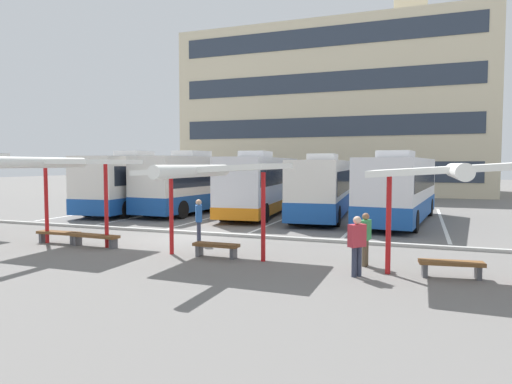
{
  "coord_description": "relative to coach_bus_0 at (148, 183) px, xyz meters",
  "views": [
    {
      "loc": [
        8.95,
        -15.87,
        2.98
      ],
      "look_at": [
        1.99,
        3.13,
        1.72
      ],
      "focal_mm": 31.7,
      "sensor_mm": 36.0,
      "label": 1
    }
  ],
  "objects": [
    {
      "name": "lane_stripe_2",
      "position": [
        5.8,
        -0.13,
        -1.74
      ],
      "size": [
        0.16,
        14.0,
        0.01
      ],
      "primitive_type": "cube",
      "color": "white",
      "rests_on": "ground"
    },
    {
      "name": "lane_stripe_4",
      "position": [
        13.81,
        -0.13,
        -1.74
      ],
      "size": [
        0.16,
        14.0,
        0.01
      ],
      "primitive_type": "cube",
      "color": "white",
      "rests_on": "ground"
    },
    {
      "name": "bench_2",
      "position": [
        3.97,
        -11.91,
        -1.41
      ],
      "size": [
        1.75,
        0.48,
        0.45
      ],
      "color": "brown",
      "rests_on": "ground"
    },
    {
      "name": "coach_bus_3",
      "position": [
        11.58,
        0.78,
        -0.14
      ],
      "size": [
        3.32,
        12.53,
        3.53
      ],
      "color": "silver",
      "rests_on": "ground"
    },
    {
      "name": "platform_kerb",
      "position": [
        7.8,
        -8.17,
        -1.69
      ],
      "size": [
        44.0,
        0.24,
        0.12
      ],
      "primitive_type": "cube",
      "color": "#ADADA8",
      "rests_on": "ground"
    },
    {
      "name": "lane_stripe_0",
      "position": [
        -2.21,
        -0.13,
        -1.74
      ],
      "size": [
        0.16,
        14.0,
        0.01
      ],
      "primitive_type": "cube",
      "color": "white",
      "rests_on": "ground"
    },
    {
      "name": "ground_plane",
      "position": [
        7.8,
        -9.3,
        -1.75
      ],
      "size": [
        160.0,
        160.0,
        0.0
      ],
      "primitive_type": "plane",
      "color": "slate"
    },
    {
      "name": "bench_4",
      "position": [
        10.64,
        -12.19,
        -1.42
      ],
      "size": [
        1.52,
        0.44,
        0.45
      ],
      "color": "brown",
      "rests_on": "ground"
    },
    {
      "name": "waiting_passenger_0",
      "position": [
        15.19,
        -13.16,
        -0.82
      ],
      "size": [
        0.47,
        0.49,
        1.61
      ],
      "color": "#33384C",
      "rests_on": "ground"
    },
    {
      "name": "coach_bus_1",
      "position": [
        3.71,
        0.88,
        -0.01
      ],
      "size": [
        3.5,
        12.14,
        3.78
      ],
      "color": "silver",
      "rests_on": "ground"
    },
    {
      "name": "bench_3",
      "position": [
        5.77,
        -12.05,
        -1.41
      ],
      "size": [
        1.97,
        0.51,
        0.45
      ],
      "color": "brown",
      "rests_on": "ground"
    },
    {
      "name": "bench_5",
      "position": [
        17.54,
        -12.46,
        -1.41
      ],
      "size": [
        1.65,
        0.62,
        0.45
      ],
      "color": "brown",
      "rests_on": "ground"
    },
    {
      "name": "coach_bus_2",
      "position": [
        7.88,
        0.02,
        0.0
      ],
      "size": [
        3.38,
        10.91,
        3.7
      ],
      "color": "silver",
      "rests_on": "ground"
    },
    {
      "name": "coach_bus_4",
      "position": [
        15.7,
        -0.93,
        -0.09
      ],
      "size": [
        3.66,
        10.42,
        3.62
      ],
      "color": "silver",
      "rests_on": "ground"
    },
    {
      "name": "waiting_shelter_2",
      "position": [
        10.64,
        -12.51,
        1.0
      ],
      "size": [
        4.21,
        5.05,
        3.0
      ],
      "color": "red",
      "rests_on": "ground"
    },
    {
      "name": "waiting_passenger_2",
      "position": [
        8.94,
        -10.09,
        -0.79
      ],
      "size": [
        0.43,
        0.52,
        1.66
      ],
      "color": "#33384C",
      "rests_on": "ground"
    },
    {
      "name": "coach_bus_0",
      "position": [
        0.0,
        0.0,
        0.0
      ],
      "size": [
        3.49,
        12.55,
        3.77
      ],
      "color": "silver",
      "rests_on": "ground"
    },
    {
      "name": "waiting_shelter_3",
      "position": [
        17.54,
        -12.82,
        1.03
      ],
      "size": [
        4.18,
        4.54,
        3.06
      ],
      "color": "red",
      "rests_on": "ground"
    },
    {
      "name": "lane_stripe_3",
      "position": [
        9.81,
        -0.13,
        -1.74
      ],
      "size": [
        0.16,
        14.0,
        0.01
      ],
      "primitive_type": "cube",
      "color": "white",
      "rests_on": "ground"
    },
    {
      "name": "lane_stripe_1",
      "position": [
        1.79,
        -0.13,
        -1.74
      ],
      "size": [
        0.16,
        14.0,
        0.01
      ],
      "primitive_type": "cube",
      "color": "white",
      "rests_on": "ground"
    },
    {
      "name": "waiting_shelter_1",
      "position": [
        4.87,
        -12.26,
        1.23
      ],
      "size": [
        3.74,
        4.87,
        3.21
      ],
      "color": "red",
      "rests_on": "ground"
    },
    {
      "name": "lane_stripe_5",
      "position": [
        17.82,
        -0.13,
        -1.74
      ],
      "size": [
        0.16,
        14.0,
        0.01
      ],
      "primitive_type": "cube",
      "color": "white",
      "rests_on": "ground"
    },
    {
      "name": "terminal_building",
      "position": [
        7.83,
        24.74,
        6.62
      ],
      "size": [
        30.3,
        15.33,
        19.45
      ],
      "color": "beige",
      "rests_on": "ground"
    },
    {
      "name": "waiting_passenger_1",
      "position": [
        15.26,
        -11.81,
        -0.86
      ],
      "size": [
        0.3,
        0.48,
        1.56
      ],
      "color": "brown",
      "rests_on": "ground"
    }
  ]
}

